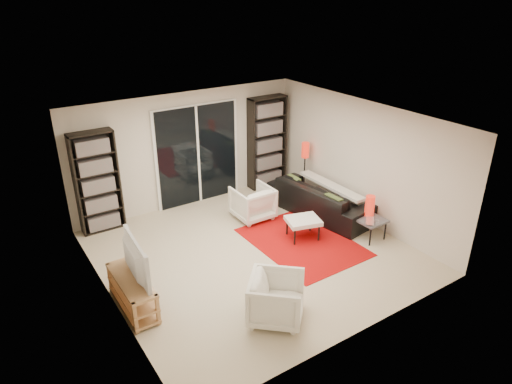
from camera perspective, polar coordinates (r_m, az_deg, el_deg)
floor at (r=8.16m, az=-0.30°, el=-7.54°), size 5.00×5.00×0.00m
wall_back at (r=9.63m, az=-8.53°, el=5.29°), size 5.00×0.02×2.40m
wall_front at (r=5.91m, az=13.21°, el=-8.23°), size 5.00×0.02×2.40m
wall_left at (r=6.71m, az=-18.57°, el=-4.73°), size 0.02×5.00×2.40m
wall_right at (r=9.10m, az=13.00°, el=3.74°), size 0.02×5.00×2.40m
ceiling at (r=7.18m, az=-0.35°, el=8.91°), size 5.00×5.00×0.02m
sliding_door at (r=9.73m, az=-7.31°, el=4.62°), size 1.92×0.08×2.16m
bookshelf_left at (r=8.98m, az=-19.23°, el=1.13°), size 0.80×0.30×1.95m
bookshelf_right at (r=10.44m, az=1.41°, el=6.21°), size 0.90×0.30×2.10m
tv_stand at (r=7.01m, az=-15.18°, el=-12.00°), size 0.38×1.19×0.50m
tv at (r=6.71m, az=-15.52°, el=-8.24°), size 0.21×1.06×0.60m
rug at (r=8.49m, az=5.77°, el=-6.23°), size 1.63×2.20×0.01m
sofa at (r=9.43m, az=8.03°, el=-0.82°), size 1.23×2.38×0.66m
armchair_back at (r=9.15m, az=-0.42°, el=-1.34°), size 0.73×0.75×0.68m
armchair_front at (r=6.53m, az=2.57°, el=-13.18°), size 1.05×1.05×0.68m
ottoman at (r=8.47m, az=5.92°, el=-3.68°), size 0.71×0.63×0.40m
side_table at (r=8.68m, az=14.13°, el=-3.55°), size 0.50×0.50×0.40m
laptop at (r=8.55m, az=14.40°, el=-3.58°), size 0.41×0.41×0.03m
table_lamp at (r=8.70m, az=14.04°, el=-1.68°), size 0.17×0.17×0.39m
floor_lamp at (r=10.03m, az=6.15°, el=4.48°), size 0.18×0.18×1.22m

